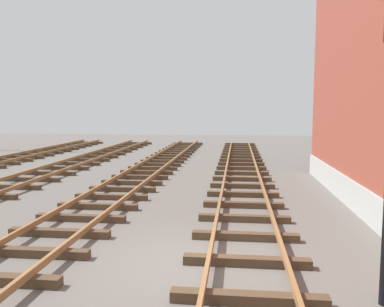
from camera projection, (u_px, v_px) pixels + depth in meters
The scene contains 3 objects.
ground_plane at pixel (196, 264), 8.08m from camera, with size 80.00×80.00×0.00m, color #605B56.
track_near_building at pixel (247, 259), 7.95m from camera, with size 2.50×55.36×0.32m.
track_centre at pixel (31, 251), 8.45m from camera, with size 2.50×55.36×0.32m.
Camera 1 is at (0.80, -7.75, 3.07)m, focal length 37.89 mm.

